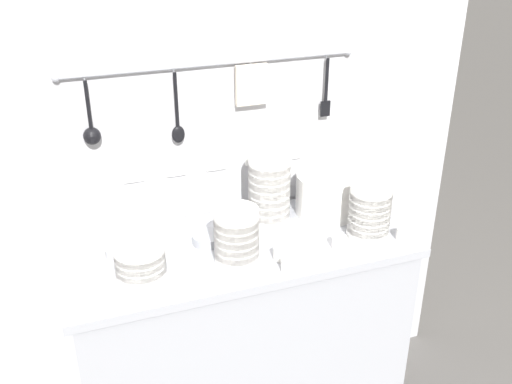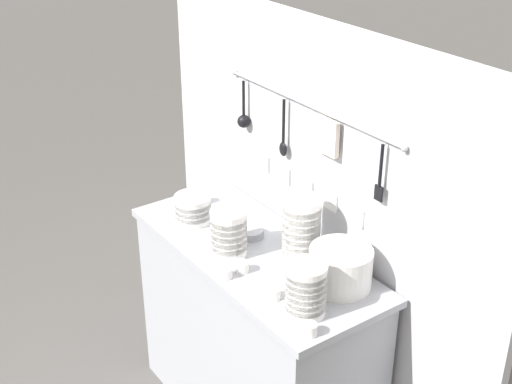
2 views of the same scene
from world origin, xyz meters
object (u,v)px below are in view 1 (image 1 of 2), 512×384
Objects in this scene: plate_stack at (328,193)px; cup_beside_plates at (140,249)px; cup_centre at (289,265)px; cup_edge_near at (404,234)px; cup_edge_far at (98,257)px; cup_front_right at (164,246)px; bowl_stack_tall_left at (269,189)px; cup_back_right at (339,242)px; bowl_stack_nested_right at (369,211)px; steel_mixing_bowl at (208,238)px; bowl_stack_wide_centre at (237,236)px; bowl_stack_short_front at (140,260)px; cup_mid_row at (281,253)px.

cup_beside_plates is (-0.69, -0.06, -0.05)m from plate_stack.
cup_edge_near is at bearing 5.38° from cup_centre.
cup_edge_far is (-0.98, 0.20, 0.00)m from cup_edge_near.
plate_stack is 0.62m from cup_front_right.
bowl_stack_tall_left is at bearing 145.07° from cup_edge_near.
plate_stack is 0.26m from cup_back_right.
steel_mixing_bowl is at bearing 164.80° from bowl_stack_nested_right.
cup_beside_plates reaches higher than steel_mixing_bowl.
cup_edge_far is 1.00× the size of cup_centre.
bowl_stack_wide_centre reaches higher than bowl_stack_short_front.
cup_edge_near is at bearing -18.20° from steel_mixing_bowl.
bowl_stack_nested_right reaches higher than cup_back_right.
cup_beside_plates is 1.00× the size of cup_edge_far.
steel_mixing_bowl is 0.43m from cup_back_right.
cup_mid_row is at bearing -101.96° from bowl_stack_tall_left.
cup_back_right is (-0.23, 0.03, 0.00)m from cup_edge_near.
bowl_stack_nested_right is 3.85× the size of cup_edge_far.
plate_stack is (0.71, 0.19, 0.02)m from bowl_stack_short_front.
plate_stack is 4.59× the size of cup_mid_row.
cup_edge_far is 0.58m from cup_mid_row.
cup_beside_plates is 0.87m from cup_edge_near.
plate_stack is (0.23, -0.00, -0.05)m from bowl_stack_tall_left.
bowl_stack_short_front is at bearing 164.33° from cup_centre.
cup_mid_row is (0.42, -0.18, 0.00)m from cup_beside_plates.
plate_stack is at bearing 105.06° from bowl_stack_nested_right.
bowl_stack_short_front reaches higher than cup_beside_plates.
bowl_stack_nested_right reaches higher than cup_mid_row.
bowl_stack_wide_centre is at bearing -68.69° from steel_mixing_bowl.
bowl_stack_tall_left is (0.19, 0.20, 0.04)m from bowl_stack_wide_centre.
plate_stack is 0.37m from cup_mid_row.
cup_front_right is at bearing 145.78° from bowl_stack_wide_centre.
bowl_stack_tall_left reaches higher than cup_back_right.
bowl_stack_nested_right is 0.69m from cup_front_right.
cup_edge_near is at bearing -6.27° from bowl_stack_wide_centre.
bowl_stack_tall_left is at bearing 144.03° from bowl_stack_nested_right.
cup_back_right is (-0.07, -0.24, -0.05)m from plate_stack.
bowl_stack_wide_centre is 3.74× the size of cup_centre.
cup_edge_near is at bearing -3.98° from cup_mid_row.
bowl_stack_short_front is 0.60× the size of bowl_stack_tall_left.
bowl_stack_nested_right reaches higher than cup_edge_near.
cup_edge_far is (-0.21, 0.00, 0.00)m from cup_front_right.
bowl_stack_short_front is at bearing 176.59° from bowl_stack_wide_centre.
cup_front_right is 1.00× the size of cup_back_right.
steel_mixing_bowl is at bearing 0.26° from cup_edge_far.
cup_edge_far is at bearing 132.92° from bowl_stack_short_front.
cup_beside_plates is 0.64m from cup_back_right.
cup_edge_near is at bearing -6.25° from cup_back_right.
bowl_stack_wide_centre reaches higher than cup_beside_plates.
bowl_stack_tall_left is 0.31m from cup_back_right.
bowl_stack_nested_right is at bearing 148.10° from cup_edge_near.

